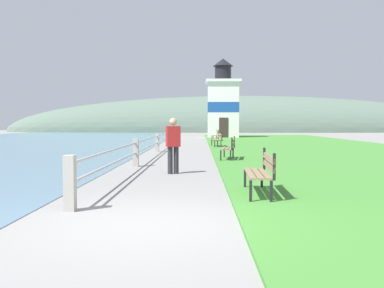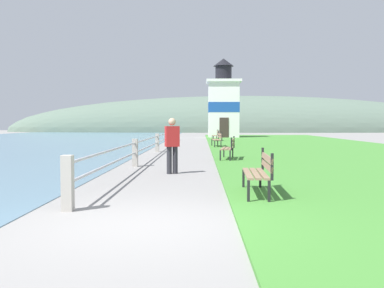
% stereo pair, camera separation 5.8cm
% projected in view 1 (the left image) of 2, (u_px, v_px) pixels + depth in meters
% --- Properties ---
extents(ground_plane, '(160.00, 160.00, 0.00)m').
position_uv_depth(ground_plane, '(141.00, 226.00, 6.18)').
color(ground_plane, gray).
extents(grass_verge, '(12.00, 53.80, 0.06)m').
position_uv_depth(grass_verge, '(317.00, 149.00, 23.94)').
color(grass_verge, '#428433').
rests_on(grass_verge, ground_plane).
extents(seawall_railing, '(0.18, 29.67, 0.95)m').
position_uv_depth(seawall_railing, '(157.00, 141.00, 21.89)').
color(seawall_railing, '#A8A399').
rests_on(seawall_railing, ground_plane).
extents(park_bench_near, '(0.56, 1.82, 0.94)m').
position_uv_depth(park_bench_near, '(261.00, 170.00, 8.57)').
color(park_bench_near, '#846B51').
rests_on(park_bench_near, ground_plane).
extents(park_bench_midway, '(0.70, 1.74, 0.94)m').
position_uv_depth(park_bench_midway, '(230.00, 147.00, 16.93)').
color(park_bench_midway, '#846B51').
rests_on(park_bench_midway, ground_plane).
extents(park_bench_far, '(0.59, 1.95, 0.94)m').
position_uv_depth(park_bench_far, '(218.00, 138.00, 26.01)').
color(park_bench_far, '#846B51').
rests_on(park_bench_far, ground_plane).
extents(park_bench_by_lighthouse, '(0.53, 1.67, 0.94)m').
position_uv_depth(park_bench_by_lighthouse, '(216.00, 135.00, 34.31)').
color(park_bench_by_lighthouse, '#846B51').
rests_on(park_bench_by_lighthouse, ground_plane).
extents(lighthouse, '(3.44, 3.44, 7.93)m').
position_uv_depth(lighthouse, '(223.00, 104.00, 42.99)').
color(lighthouse, white).
rests_on(lighthouse, ground_plane).
extents(person_strolling, '(0.45, 0.33, 1.63)m').
position_uv_depth(person_strolling, '(173.00, 144.00, 12.43)').
color(person_strolling, '#28282D').
rests_on(person_strolling, ground_plane).
extents(distant_hillside, '(80.00, 16.00, 12.00)m').
position_uv_depth(distant_hillside, '(242.00, 132.00, 71.80)').
color(distant_hillside, '#566B5B').
rests_on(distant_hillside, ground_plane).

